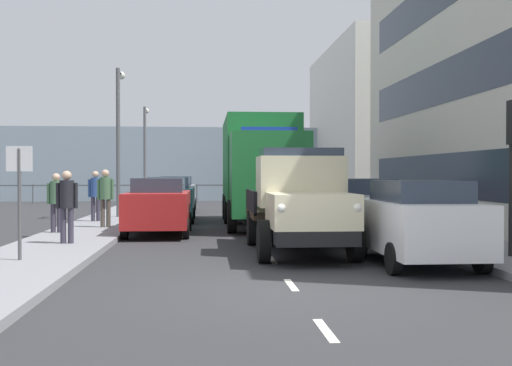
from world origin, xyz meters
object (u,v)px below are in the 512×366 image
Objects in this scene: car_silver_kerbside_1 at (358,208)px; car_teal_oppositeside_1 at (169,198)px; truck_vintage_cream at (300,203)px; pedestrian_with_bag at (105,193)px; street_sign at (19,182)px; car_red_oppositeside_0 at (159,205)px; lamp_post_far at (145,145)px; lorry_cargo_green at (261,167)px; car_white_kerbside_near at (416,221)px; pedestrian_strolling at (56,198)px; car_maroon_kerbside_2 at (318,199)px; pedestrian_couple_b at (96,192)px; pedestrian_couple_a at (67,200)px; car_grey_oppositeside_2 at (177,193)px; lamp_post_promenade at (119,127)px.

car_teal_oppositeside_1 is at bearing -51.23° from car_silver_kerbside_1.
truck_vintage_cream is 1.27× the size of car_silver_kerbside_1.
street_sign reaches higher than pedestrian_with_bag.
car_red_oppositeside_0 is 17.26m from lamp_post_far.
truck_vintage_cream is at bearing 126.59° from car_red_oppositeside_0.
lorry_cargo_green is 2.10× the size of car_white_kerbside_near.
car_white_kerbside_near is at bearing 145.03° from pedestrian_strolling.
street_sign is (7.93, 10.76, 0.79)m from car_maroon_kerbside_2.
car_teal_oppositeside_1 is at bearing -90.00° from car_red_oppositeside_0.
pedestrian_couple_b is (-0.37, -4.21, 0.05)m from pedestrian_strolling.
pedestrian_couple_a is (1.96, 8.76, 0.30)m from car_teal_oppositeside_1.
car_teal_oppositeside_1 is at bearing -112.54° from pedestrian_with_bag.
car_silver_kerbside_1 is 2.48× the size of pedestrian_couple_b.
lamp_post_far is (2.07, -5.64, 2.61)m from car_grey_oppositeside_2.
car_grey_oppositeside_2 is at bearing -110.42° from lamp_post_promenade.
truck_vintage_cream reaches higher than car_silver_kerbside_1.
car_white_kerbside_near is at bearing 177.92° from street_sign.
pedestrian_with_bag is at bearing -47.62° from truck_vintage_cream.
pedestrian_with_bag is at bearing -30.31° from car_red_oppositeside_0.
car_maroon_kerbside_2 and car_teal_oppositeside_1 have the same top height.
lorry_cargo_green reaches higher than car_grey_oppositeside_2.
street_sign is (7.93, -0.29, 0.79)m from car_white_kerbside_near.
street_sign is (0.28, 2.88, 0.48)m from pedestrian_couple_a.
car_white_kerbside_near is 2.14× the size of pedestrian_with_bag.
lamp_post_promenade is at bearing -27.54° from lorry_cargo_green.
lamp_post_far reaches higher than car_white_kerbside_near.
car_teal_oppositeside_1 is 2.43× the size of pedestrian_couple_b.
car_maroon_kerbside_2 is at bearing -102.82° from truck_vintage_cream.
pedestrian_couple_a is at bearing -13.71° from truck_vintage_cream.
car_teal_oppositeside_1 is 2.46× the size of pedestrian_couple_a.
car_silver_kerbside_1 is 9.18m from street_sign.
pedestrian_with_bag is 5.43m from lamp_post_promenade.
lamp_post_far reaches higher than car_teal_oppositeside_1.
lamp_post_promenade is 1.06× the size of lamp_post_far.
pedestrian_strolling is (2.89, 0.64, 0.26)m from car_red_oppositeside_0.
car_teal_oppositeside_1 is (5.69, -11.93, 0.00)m from car_white_kerbside_near.
car_red_oppositeside_0 is 0.70× the size of lamp_post_promenade.
lamp_post_promenade reaches higher than pedestrian_with_bag.
lamp_post_promenade is (0.06, -9.35, 2.48)m from pedestrian_couple_a.
pedestrian_couple_b is (2.52, 1.71, 0.31)m from car_teal_oppositeside_1.
car_grey_oppositeside_2 is (5.69, -13.09, -0.00)m from car_silver_kerbside_1.
pedestrian_with_bag is at bearing 91.12° from lamp_post_far.
car_red_oppositeside_0 is at bearing -49.43° from car_white_kerbside_near.
truck_vintage_cream is 1.44× the size of car_white_kerbside_near.
car_red_oppositeside_0 is (5.69, 4.40, 0.00)m from car_maroon_kerbside_2.
pedestrian_strolling is at bearing -32.89° from truck_vintage_cream.
pedestrian_with_bag is (7.45, -2.84, 0.34)m from car_silver_kerbside_1.
car_maroon_kerbside_2 is at bearing -142.31° from car_red_oppositeside_0.
truck_vintage_cream is 3.18× the size of pedestrian_couple_a.
pedestrian_couple_b is 0.80× the size of street_sign.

